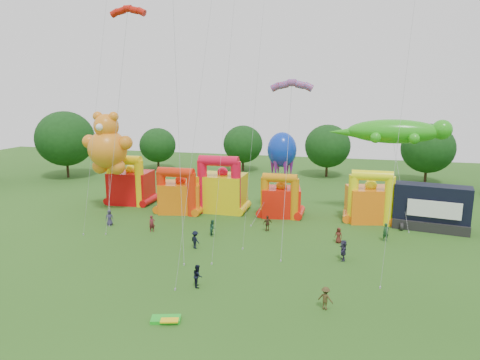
% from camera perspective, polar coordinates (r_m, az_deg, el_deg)
% --- Properties ---
extents(ground, '(160.00, 160.00, 0.00)m').
position_cam_1_polar(ground, '(30.12, -11.64, -19.23)').
color(ground, '#244D15').
rests_on(ground, ground).
extents(tree_ring, '(124.64, 126.76, 12.07)m').
position_cam_1_polar(tree_ring, '(28.52, -13.79, -7.27)').
color(tree_ring, '#352314').
rests_on(tree_ring, ground).
extents(bouncy_castle_0, '(5.78, 4.76, 6.98)m').
position_cam_1_polar(bouncy_castle_0, '(61.64, -14.44, -0.63)').
color(bouncy_castle_0, red).
rests_on(bouncy_castle_0, ground).
extents(bouncy_castle_1, '(5.99, 5.16, 6.08)m').
position_cam_1_polar(bouncy_castle_1, '(55.93, -7.98, -1.95)').
color(bouncy_castle_1, orange).
rests_on(bouncy_castle_1, ground).
extents(bouncy_castle_2, '(5.81, 4.69, 7.53)m').
position_cam_1_polar(bouncy_castle_2, '(55.80, -2.41, -1.31)').
color(bouncy_castle_2, yellow).
rests_on(bouncy_castle_2, ground).
extents(bouncy_castle_3, '(5.26, 4.48, 5.65)m').
position_cam_1_polar(bouncy_castle_3, '(53.90, 5.47, -2.57)').
color(bouncy_castle_3, red).
rests_on(bouncy_castle_3, ground).
extents(bouncy_castle_4, '(6.04, 5.26, 6.46)m').
position_cam_1_polar(bouncy_castle_4, '(53.76, 16.96, -2.75)').
color(bouncy_castle_4, orange).
rests_on(bouncy_castle_4, ground).
extents(stage_trailer, '(8.41, 4.33, 5.16)m').
position_cam_1_polar(stage_trailer, '(53.15, 24.17, -3.40)').
color(stage_trailer, black).
rests_on(stage_trailer, ground).
extents(teddy_bear_kite, '(6.93, 8.40, 13.06)m').
position_cam_1_polar(teddy_bear_kite, '(56.14, -17.18, 1.89)').
color(teddy_bear_kite, orange).
rests_on(teddy_bear_kite, ground).
extents(gecko_kite, '(14.28, 8.73, 12.28)m').
position_cam_1_polar(gecko_kite, '(54.23, 20.18, 3.09)').
color(gecko_kite, '#28A217').
rests_on(gecko_kite, ground).
extents(octopus_kite, '(4.25, 9.84, 10.42)m').
position_cam_1_polar(octopus_kite, '(53.93, 4.49, 0.27)').
color(octopus_kite, '#0C30B4').
rests_on(octopus_kite, ground).
extents(parafoil_kites, '(21.81, 9.27, 27.16)m').
position_cam_1_polar(parafoil_kites, '(41.93, -10.09, 7.89)').
color(parafoil_kites, red).
rests_on(parafoil_kites, ground).
extents(diamond_kites, '(33.27, 16.61, 41.34)m').
position_cam_1_polar(diamond_kites, '(39.85, -1.09, 14.10)').
color(diamond_kites, red).
rests_on(diamond_kites, ground).
extents(folded_kite_bundle, '(2.20, 1.51, 0.31)m').
position_cam_1_polar(folded_kite_bundle, '(31.05, -9.80, -17.84)').
color(folded_kite_bundle, green).
rests_on(folded_kite_bundle, ground).
extents(spectator_0, '(1.06, 0.89, 1.86)m').
position_cam_1_polar(spectator_0, '(52.42, -17.01, -4.84)').
color(spectator_0, '#2E2945').
rests_on(spectator_0, ground).
extents(spectator_1, '(0.80, 0.80, 1.88)m').
position_cam_1_polar(spectator_1, '(48.93, -11.66, -5.73)').
color(spectator_1, maroon).
rests_on(spectator_1, ground).
extents(spectator_2, '(0.76, 0.92, 1.73)m').
position_cam_1_polar(spectator_2, '(46.90, -3.65, -6.36)').
color(spectator_2, '#1A422E').
rests_on(spectator_2, ground).
extents(spectator_3, '(1.34, 1.21, 1.81)m').
position_cam_1_polar(spectator_3, '(43.23, -5.99, -7.93)').
color(spectator_3, black).
rests_on(spectator_3, ground).
extents(spectator_4, '(1.12, 0.96, 1.80)m').
position_cam_1_polar(spectator_4, '(48.26, 3.69, -5.79)').
color(spectator_4, '#422C1A').
rests_on(spectator_4, ground).
extents(spectator_5, '(0.69, 1.86, 1.98)m').
position_cam_1_polar(spectator_5, '(41.20, 13.62, -9.09)').
color(spectator_5, '#2C2945').
rests_on(spectator_5, ground).
extents(spectator_6, '(0.93, 0.77, 1.63)m').
position_cam_1_polar(spectator_6, '(45.70, 13.01, -7.20)').
color(spectator_6, '#522017').
rests_on(spectator_6, ground).
extents(spectator_7, '(0.82, 0.70, 1.92)m').
position_cam_1_polar(spectator_7, '(47.58, 18.87, -6.60)').
color(spectator_7, '#194020').
rests_on(spectator_7, ground).
extents(spectator_8, '(0.98, 1.09, 1.84)m').
position_cam_1_polar(spectator_8, '(35.23, -5.66, -12.58)').
color(spectator_8, black).
rests_on(spectator_8, ground).
extents(spectator_9, '(1.26, 0.96, 1.72)m').
position_cam_1_polar(spectator_9, '(32.34, 11.33, -15.20)').
color(spectator_9, '#403419').
rests_on(spectator_9, ground).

